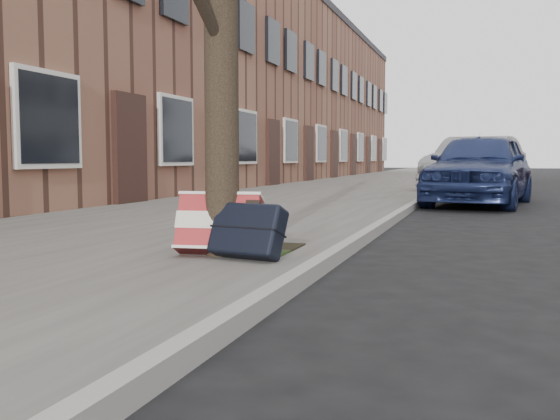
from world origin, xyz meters
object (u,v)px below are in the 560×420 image
(car_near_front, at_px, (480,168))
(car_near_mid, at_px, (476,165))
(suitcase_navy, at_px, (248,230))
(suitcase_red, at_px, (219,224))

(car_near_front, bearing_deg, car_near_mid, 100.40)
(suitcase_navy, bearing_deg, car_near_front, 89.41)
(suitcase_red, xyz_separation_m, suitcase_navy, (0.29, -0.10, -0.03))
(suitcase_navy, bearing_deg, car_near_mid, 93.84)
(suitcase_navy, distance_m, car_near_mid, 12.89)
(suitcase_navy, bearing_deg, suitcase_red, 171.45)
(suitcase_red, height_order, car_near_mid, car_near_mid)
(suitcase_navy, height_order, car_near_front, car_near_front)
(car_near_mid, bearing_deg, suitcase_red, -83.39)
(suitcase_red, distance_m, car_near_front, 8.58)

